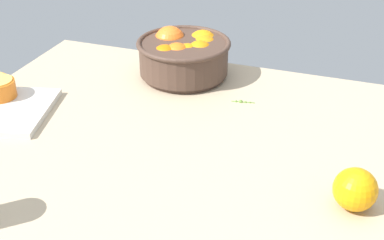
# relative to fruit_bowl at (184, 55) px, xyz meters

# --- Properties ---
(ground_plane) EXTENTS (1.13, 0.83, 0.03)m
(ground_plane) POSITION_rel_fruit_bowl_xyz_m (0.15, -0.31, -0.07)
(ground_plane) COLOR tan
(fruit_bowl) EXTENTS (0.23, 0.23, 0.11)m
(fruit_bowl) POSITION_rel_fruit_bowl_xyz_m (0.00, 0.00, 0.00)
(fruit_bowl) COLOR #473328
(fruit_bowl) RESTS_ON ground_plane
(loose_orange_0) EXTENTS (0.07, 0.07, 0.07)m
(loose_orange_0) POSITION_rel_fruit_bowl_xyz_m (0.44, -0.39, -0.02)
(loose_orange_0) COLOR orange
(loose_orange_0) RESTS_ON ground_plane
(herb_sprig_0) EXTENTS (0.05, 0.01, 0.01)m
(herb_sprig_0) POSITION_rel_fruit_bowl_xyz_m (0.17, -0.09, -0.05)
(herb_sprig_0) COLOR #567A2F
(herb_sprig_0) RESTS_ON ground_plane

